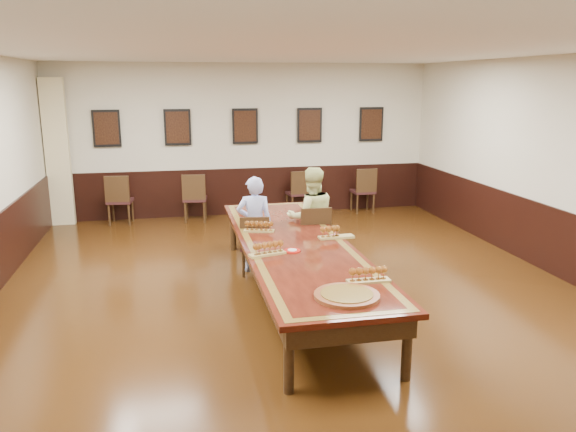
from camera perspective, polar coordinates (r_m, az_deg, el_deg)
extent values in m
cube|color=black|center=(7.63, 0.77, -8.26)|extent=(8.00, 10.00, 0.02)
cube|color=white|center=(7.10, 0.86, 16.65)|extent=(8.00, 10.00, 0.02)
cube|color=beige|center=(12.09, -4.40, 7.69)|extent=(8.00, 0.02, 3.20)
cube|color=beige|center=(2.74, 24.99, -14.38)|extent=(8.00, 0.02, 3.20)
cube|color=beige|center=(8.95, 26.81, 4.23)|extent=(0.02, 10.00, 3.20)
imported|color=#5470D2|center=(8.43, -3.41, -0.86)|extent=(0.58, 0.43, 1.46)
imported|color=#DBE48E|center=(8.64, 2.37, -0.15)|extent=(0.78, 0.61, 1.56)
cube|color=#DC498E|center=(7.73, 4.78, -2.02)|extent=(0.09, 0.15, 0.01)
cube|color=beige|center=(12.02, -22.37, 5.97)|extent=(0.45, 0.18, 2.90)
cube|color=black|center=(12.22, -4.29, 2.54)|extent=(7.98, 0.04, 1.00)
cube|color=black|center=(9.15, 25.93, -2.57)|extent=(0.04, 9.98, 1.00)
cube|color=black|center=(7.39, 0.79, -3.00)|extent=(1.40, 5.00, 0.06)
cube|color=olive|center=(7.38, 0.79, -2.76)|extent=(1.28, 4.88, 0.00)
cube|color=black|center=(7.38, 0.79, -2.75)|extent=(1.10, 4.70, 0.00)
cube|color=black|center=(7.44, 0.79, -4.11)|extent=(1.25, 4.85, 0.18)
cylinder|color=black|center=(5.31, 0.07, -14.30)|extent=(0.10, 0.10, 0.69)
cylinder|color=black|center=(5.64, 11.99, -12.87)|extent=(0.10, 0.10, 0.69)
cylinder|color=black|center=(9.61, -5.61, -1.47)|extent=(0.10, 0.10, 0.69)
cylinder|color=black|center=(9.80, 1.15, -1.12)|extent=(0.10, 0.10, 0.69)
cube|color=black|center=(11.96, -17.95, 8.46)|extent=(0.54, 0.03, 0.74)
cube|color=black|center=(11.94, -17.96, 8.46)|extent=(0.46, 0.01, 0.64)
cube|color=black|center=(11.89, -11.16, 8.84)|extent=(0.54, 0.03, 0.74)
cube|color=black|center=(11.88, -11.16, 8.83)|extent=(0.46, 0.01, 0.64)
cube|color=black|center=(11.99, -4.38, 9.09)|extent=(0.54, 0.03, 0.74)
cube|color=black|center=(11.97, -4.37, 9.08)|extent=(0.46, 0.01, 0.64)
cube|color=black|center=(12.25, 2.21, 9.21)|extent=(0.54, 0.03, 0.74)
cube|color=black|center=(12.23, 2.23, 9.20)|extent=(0.46, 0.01, 0.64)
cube|color=black|center=(12.66, 8.45, 9.21)|extent=(0.54, 0.03, 0.74)
cube|color=black|center=(12.64, 8.48, 9.21)|extent=(0.46, 0.01, 0.64)
cube|color=olive|center=(7.93, -2.96, -1.53)|extent=(0.44, 0.25, 0.03)
cube|color=olive|center=(7.64, 4.92, -2.15)|extent=(0.49, 0.18, 0.03)
cube|color=olive|center=(6.88, -2.12, -3.89)|extent=(0.48, 0.25, 0.03)
cube|color=olive|center=(6.04, 8.19, -6.56)|extent=(0.46, 0.14, 0.03)
cylinder|color=#B4120C|center=(7.02, 0.44, -3.56)|extent=(0.21, 0.21, 0.02)
cylinder|color=silver|center=(7.01, 0.44, -3.46)|extent=(0.11, 0.11, 0.01)
cylinder|color=#562511|center=(5.60, 5.99, -8.07)|extent=(0.79, 0.79, 0.04)
cylinder|color=olive|center=(5.59, 6.00, -7.82)|extent=(0.63, 0.63, 0.01)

